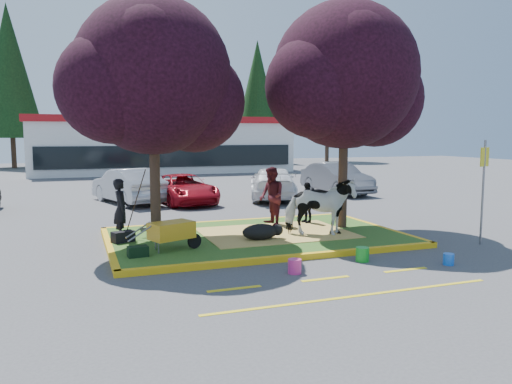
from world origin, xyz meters
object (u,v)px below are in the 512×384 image
object	(u,v)px
sign_post	(483,179)
bucket_pink	(295,266)
calf	(260,232)
bucket_blue	(449,259)
cow	(320,207)
wheelbarrow	(172,231)
car_silver	(128,186)
bucket_green	(362,254)
handler	(121,209)

from	to	relation	value
sign_post	bucket_pink	distance (m)	6.29
calf	sign_post	xyz separation A→B (m)	(5.73, -1.97, 1.43)
bucket_blue	cow	bearing A→B (deg)	115.14
wheelbarrow	car_silver	bearing A→B (deg)	68.54
bucket_blue	car_silver	bearing A→B (deg)	113.86
sign_post	bucket_green	size ratio (longest dim) A/B	8.43
sign_post	car_silver	bearing A→B (deg)	107.89
bucket_green	bucket_pink	xyz separation A→B (m)	(-1.95, -0.40, -0.01)
sign_post	bucket_blue	distance (m)	3.24
calf	bucket_pink	xyz separation A→B (m)	(-0.27, -2.87, -0.21)
cow	handler	xyz separation A→B (m)	(-5.32, 1.47, 0.01)
cow	wheelbarrow	size ratio (longest dim) A/B	1.04
calf	bucket_green	size ratio (longest dim) A/B	2.99
wheelbarrow	bucket_green	world-z (taller)	wheelbarrow
cow	sign_post	bearing A→B (deg)	-94.24
handler	wheelbarrow	xyz separation A→B (m)	(1.06, -1.83, -0.34)
handler	car_silver	distance (m)	8.52
bucket_green	bucket_pink	size ratio (longest dim) A/B	1.07
calf	handler	size ratio (longest dim) A/B	0.61
cow	calf	bearing A→B (deg)	110.32
handler	bucket_pink	xyz separation A→B (m)	(3.27, -4.29, -0.82)
calf	bucket_blue	world-z (taller)	calf
bucket_green	bucket_pink	world-z (taller)	bucket_green
bucket_green	bucket_pink	bearing A→B (deg)	-168.48
calf	handler	world-z (taller)	handler
sign_post	car_silver	xyz separation A→B (m)	(-8.25, 11.85, -1.03)
handler	sign_post	xyz separation A→B (m)	(9.27, -3.39, 0.81)
cow	sign_post	distance (m)	4.48
bucket_green	car_silver	world-z (taller)	car_silver
cow	bucket_blue	xyz separation A→B (m)	(1.59, -3.39, -0.84)
cow	bucket_blue	distance (m)	3.84
calf	bucket_green	distance (m)	2.99
wheelbarrow	bucket_blue	xyz separation A→B (m)	(5.85, -3.04, -0.50)
cow	car_silver	xyz separation A→B (m)	(-4.30, 9.92, -0.21)
bucket_blue	wheelbarrow	bearing A→B (deg)	152.56
handler	bucket_blue	distance (m)	8.49
bucket_green	bucket_blue	bearing A→B (deg)	-29.65
wheelbarrow	sign_post	distance (m)	8.44
calf	sign_post	distance (m)	6.23
wheelbarrow	bucket_pink	size ratio (longest dim) A/B	5.89
bucket_green	bucket_blue	xyz separation A→B (m)	(1.70, -0.97, -0.04)
cow	wheelbarrow	xyz separation A→B (m)	(-4.26, -0.36, -0.33)
cow	bucket_blue	bearing A→B (deg)	-133.13
sign_post	bucket_blue	xyz separation A→B (m)	(-2.36, -1.47, -1.66)
bucket_green	bucket_blue	distance (m)	1.95
wheelbarrow	bucket_pink	distance (m)	3.34
cow	bucket_pink	world-z (taller)	cow
calf	bucket_pink	distance (m)	2.89
cow	bucket_pink	size ratio (longest dim) A/B	6.15
car_silver	wheelbarrow	bearing A→B (deg)	72.69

